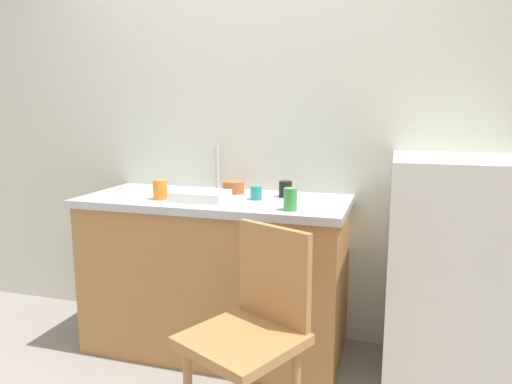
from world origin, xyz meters
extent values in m
cube|color=silver|center=(0.00, 1.00, 1.34)|extent=(4.80, 0.10, 2.67)
cube|color=#A87542|center=(-0.12, 0.65, 0.42)|extent=(1.41, 0.60, 0.83)
cube|color=#B7B7BC|center=(-0.12, 0.65, 0.85)|extent=(1.45, 0.64, 0.04)
cylinder|color=#B7B7BC|center=(-0.21, 0.90, 1.01)|extent=(0.02, 0.02, 0.26)
cube|color=silver|center=(1.11, 0.65, 0.56)|extent=(0.61, 0.60, 1.13)
cylinder|color=#A87542|center=(0.21, 0.10, 0.23)|extent=(0.04, 0.04, 0.45)
cube|color=#A87542|center=(0.28, -0.10, 0.47)|extent=(0.54, 0.54, 0.04)
cube|color=#A87542|center=(0.36, 0.06, 0.69)|extent=(0.34, 0.19, 0.40)
cube|color=white|center=(-0.16, 0.54, 0.90)|extent=(0.28, 0.20, 0.05)
cylinder|color=#B25B33|center=(-0.07, 0.80, 0.91)|extent=(0.12, 0.12, 0.07)
cylinder|color=orange|center=(-0.38, 0.51, 0.93)|extent=(0.08, 0.08, 0.10)
cylinder|color=green|center=(0.34, 0.44, 0.93)|extent=(0.06, 0.06, 0.11)
cylinder|color=black|center=(0.24, 0.77, 0.92)|extent=(0.07, 0.07, 0.09)
cylinder|color=teal|center=(0.11, 0.65, 0.91)|extent=(0.06, 0.06, 0.07)
camera|label=1|loc=(0.82, -1.70, 1.35)|focal=32.96mm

